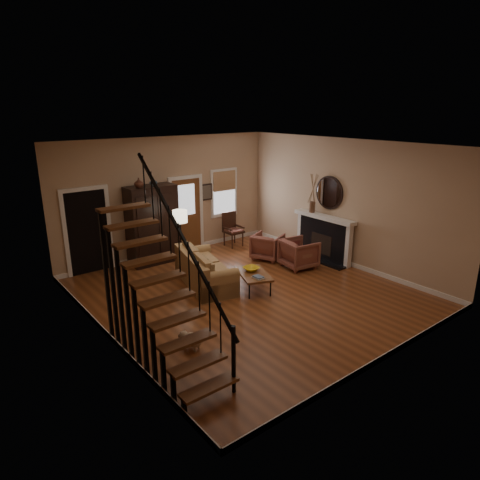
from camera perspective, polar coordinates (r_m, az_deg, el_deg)
room at (r=10.42m, az=-6.88°, el=3.10°), size 7.00×7.33×3.30m
staircase at (r=6.74m, az=-10.42°, el=-4.26°), size 0.94×2.80×3.20m
fireplace at (r=11.93m, az=11.22°, el=0.91°), size 0.33×1.95×2.30m
armoire at (r=11.59m, az=-11.60°, el=1.99°), size 1.30×0.60×2.10m
vase_a at (r=11.10m, az=-13.35°, el=7.43°), size 0.24×0.24×0.25m
vase_b at (r=11.27m, az=-11.49°, el=7.60°), size 0.20×0.20×0.21m
sofa at (r=10.14m, az=-4.67°, el=-3.89°), size 1.37×2.22×0.77m
coffee_table at (r=9.90m, az=1.83°, el=-5.51°), size 0.97×1.21×0.41m
bowl at (r=9.95m, az=1.51°, el=-3.86°), size 0.36×0.36×0.09m
books at (r=9.53m, az=2.45°, el=-4.97°), size 0.19×0.26×0.05m
armchair_left at (r=11.29m, az=7.87°, el=-1.79°), size 0.94×0.92×0.76m
armchair_right at (r=11.84m, az=3.69°, el=-0.86°), size 1.03×1.01×0.71m
floor_lamp at (r=10.91m, az=-7.87°, el=-0.14°), size 0.37×0.37×1.60m
side_chair at (r=12.86m, az=-0.88°, el=1.38°), size 0.54×0.54×1.02m
dog at (r=7.68m, az=-6.36°, el=-13.23°), size 0.38×0.49×0.31m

